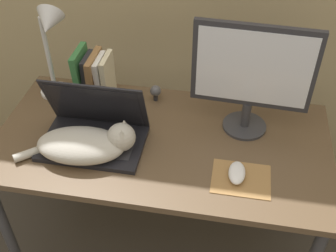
# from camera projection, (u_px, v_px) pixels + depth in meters

# --- Properties ---
(desk) EXTENTS (1.31, 0.67, 0.76)m
(desk) POSITION_uv_depth(u_px,v_px,m) (162.00, 154.00, 1.70)
(desk) COLOR brown
(desk) RESTS_ON ground_plane
(laptop) EXTENTS (0.39, 0.26, 0.26)m
(laptop) POSITION_uv_depth(u_px,v_px,m) (94.00, 131.00, 1.61)
(laptop) COLOR black
(laptop) RESTS_ON desk
(cat) EXTENTS (0.44, 0.21, 0.13)m
(cat) POSITION_uv_depth(u_px,v_px,m) (87.00, 144.00, 1.55)
(cat) COLOR #B2ADA3
(cat) RESTS_ON desk
(external_monitor) EXTENTS (0.45, 0.18, 0.45)m
(external_monitor) POSITION_uv_depth(u_px,v_px,m) (252.00, 75.00, 1.54)
(external_monitor) COLOR #333338
(external_monitor) RESTS_ON desk
(mousepad) EXTENTS (0.21, 0.17, 0.00)m
(mousepad) POSITION_uv_depth(u_px,v_px,m) (241.00, 179.00, 1.49)
(mousepad) COLOR olive
(mousepad) RESTS_ON desk
(computer_mouse) EXTENTS (0.06, 0.11, 0.03)m
(computer_mouse) POSITION_uv_depth(u_px,v_px,m) (237.00, 173.00, 1.48)
(computer_mouse) COLOR silver
(computer_mouse) RESTS_ON mousepad
(book_row) EXTENTS (0.15, 0.17, 0.22)m
(book_row) POSITION_uv_depth(u_px,v_px,m) (94.00, 75.00, 1.81)
(book_row) COLOR #387A42
(book_row) RESTS_ON desk
(desk_lamp) EXTENTS (0.17, 0.17, 0.43)m
(desk_lamp) POSITION_uv_depth(u_px,v_px,m) (49.00, 38.00, 1.67)
(desk_lamp) COLOR silver
(desk_lamp) RESTS_ON desk
(webcam) EXTENTS (0.05, 0.05, 0.07)m
(webcam) POSITION_uv_depth(u_px,v_px,m) (156.00, 91.00, 1.81)
(webcam) COLOR #232328
(webcam) RESTS_ON desk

